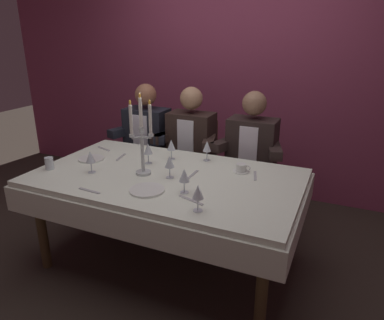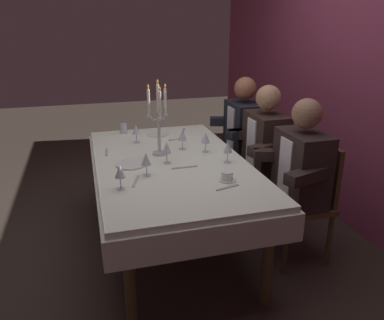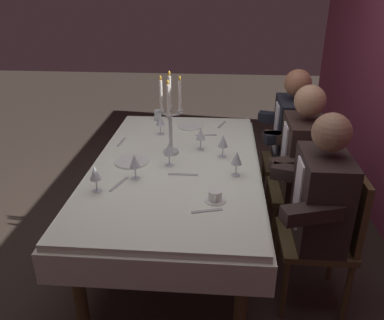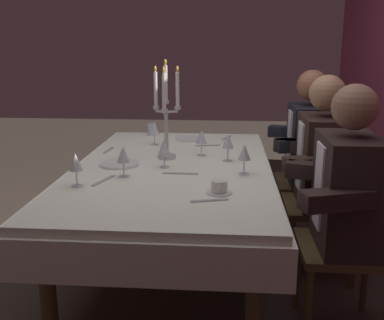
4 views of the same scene
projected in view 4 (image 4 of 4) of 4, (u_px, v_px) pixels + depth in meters
name	position (u px, v px, depth m)	size (l,w,h in m)	color
ground_plane	(173.00, 282.00, 2.79)	(12.00, 12.00, 0.00)	#332A23
dining_table	(172.00, 185.00, 2.63)	(1.94, 1.14, 0.74)	white
candelabra	(166.00, 115.00, 2.69)	(0.15, 0.17, 0.58)	silver
dinner_plate_0	(120.00, 164.00, 2.60)	(0.23, 0.23, 0.01)	white
dinner_plate_1	(189.00, 139.00, 3.27)	(0.20, 0.20, 0.01)	white
wine_glass_0	(244.00, 153.00, 2.39)	(0.07, 0.07, 0.16)	silver
wine_glass_1	(164.00, 147.00, 2.53)	(0.07, 0.07, 0.16)	silver
wine_glass_2	(202.00, 137.00, 2.79)	(0.07, 0.07, 0.16)	silver
wine_glass_3	(76.00, 163.00, 2.19)	(0.07, 0.07, 0.16)	silver
wine_glass_4	(228.00, 142.00, 2.66)	(0.07, 0.07, 0.16)	silver
wine_glass_5	(123.00, 155.00, 2.35)	(0.07, 0.07, 0.16)	silver
wine_glass_6	(154.00, 128.00, 3.09)	(0.07, 0.07, 0.16)	silver
water_tumbler_0	(152.00, 129.00, 3.43)	(0.06, 0.06, 0.09)	silver
coffee_cup_0	(219.00, 187.00, 2.11)	(0.13, 0.12, 0.06)	white
spoon_0	(108.00, 150.00, 2.94)	(0.17, 0.02, 0.01)	#B7B7BC
fork_1	(226.00, 138.00, 3.33)	(0.17, 0.02, 0.01)	#B7B7BC
knife_2	(180.00, 173.00, 2.43)	(0.19, 0.02, 0.01)	#B7B7BC
fork_3	(209.00, 200.00, 2.01)	(0.17, 0.02, 0.01)	#B7B7BC
fork_4	(208.00, 146.00, 3.08)	(0.17, 0.02, 0.01)	#B7B7BC
knife_5	(104.00, 181.00, 2.30)	(0.19, 0.02, 0.01)	#B7B7BC
seated_diner_0	(310.00, 143.00, 3.19)	(0.63, 0.48, 1.24)	brown
seated_diner_1	(323.00, 160.00, 2.73)	(0.63, 0.48, 1.24)	brown
seated_diner_2	(349.00, 191.00, 2.16)	(0.63, 0.48, 1.24)	brown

